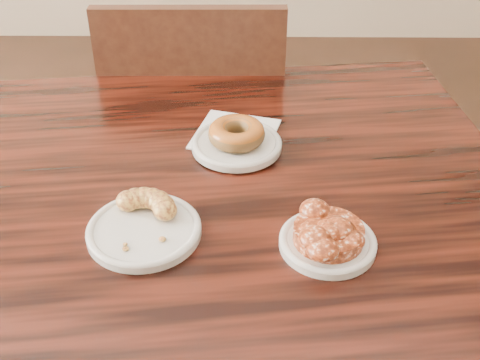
{
  "coord_description": "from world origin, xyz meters",
  "views": [
    {
      "loc": [
        0.24,
        -0.72,
        1.34
      ],
      "look_at": [
        0.23,
        0.02,
        0.8
      ],
      "focal_mm": 45.0,
      "sensor_mm": 36.0,
      "label": 1
    }
  ],
  "objects_px": {
    "glazed_donut": "(237,133)",
    "apple_fritter": "(329,231)",
    "chair_far": "(201,141)",
    "cruller_fragment": "(143,219)"
  },
  "relations": [
    {
      "from": "glazed_donut",
      "to": "apple_fritter",
      "type": "xyz_separation_m",
      "value": [
        0.14,
        -0.26,
        -0.0
      ]
    },
    {
      "from": "chair_far",
      "to": "apple_fritter",
      "type": "height_order",
      "value": "chair_far"
    },
    {
      "from": "glazed_donut",
      "to": "chair_far",
      "type": "bearing_deg",
      "value": 102.33
    },
    {
      "from": "glazed_donut",
      "to": "cruller_fragment",
      "type": "relative_size",
      "value": 0.85
    },
    {
      "from": "chair_far",
      "to": "glazed_donut",
      "type": "distance_m",
      "value": 0.61
    },
    {
      "from": "cruller_fragment",
      "to": "apple_fritter",
      "type": "bearing_deg",
      "value": -4.99
    },
    {
      "from": "glazed_donut",
      "to": "cruller_fragment",
      "type": "distance_m",
      "value": 0.27
    },
    {
      "from": "chair_far",
      "to": "cruller_fragment",
      "type": "height_order",
      "value": "chair_far"
    },
    {
      "from": "chair_far",
      "to": "apple_fritter",
      "type": "xyz_separation_m",
      "value": [
        0.25,
        -0.75,
        0.33
      ]
    },
    {
      "from": "glazed_donut",
      "to": "cruller_fragment",
      "type": "bearing_deg",
      "value": -119.96
    }
  ]
}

